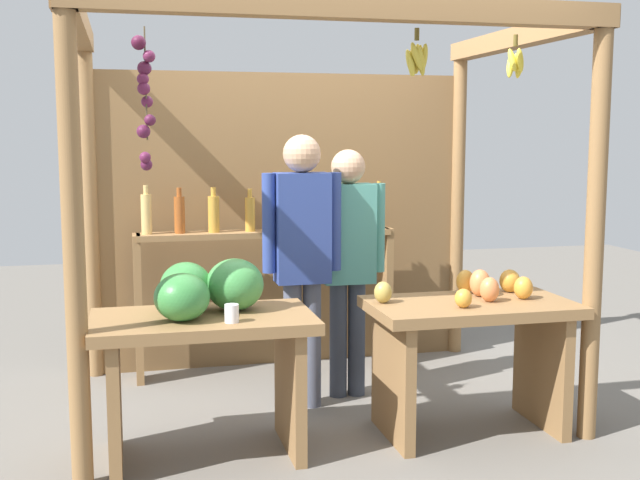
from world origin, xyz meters
TOP-DOWN VIEW (x-y plane):
  - ground_plane at (0.00, 0.00)m, footprint 12.00×12.00m
  - market_stall at (-0.00, 0.40)m, footprint 2.78×1.94m
  - fruit_counter_left at (-0.73, -0.66)m, footprint 1.12×0.65m
  - fruit_counter_right at (0.74, -0.68)m, footprint 1.12×0.64m
  - bottle_shelf_unit at (-0.18, 0.69)m, footprint 1.78×0.22m
  - vendor_man at (-0.08, -0.06)m, footprint 0.48×0.22m
  - vendor_woman at (0.24, 0.08)m, footprint 0.48×0.21m

SIDE VIEW (x-z plane):
  - ground_plane at x=0.00m, z-range 0.00..0.00m
  - fruit_counter_right at x=0.74m, z-range 0.10..1.00m
  - fruit_counter_left at x=-0.73m, z-range 0.15..1.17m
  - bottle_shelf_unit at x=-0.18m, z-range 0.13..1.48m
  - vendor_woman at x=0.24m, z-range 0.15..1.71m
  - vendor_man at x=-0.08m, z-range 0.17..1.82m
  - market_stall at x=0.00m, z-range 0.20..2.51m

